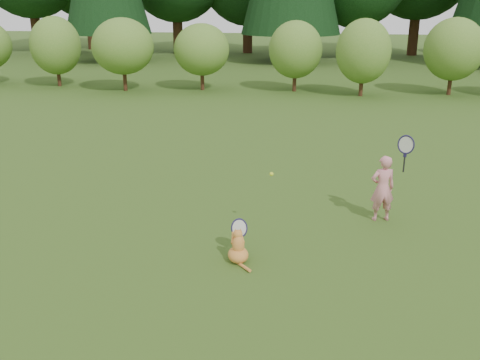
# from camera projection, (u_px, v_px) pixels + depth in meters

# --- Properties ---
(ground) EXTENTS (100.00, 100.00, 0.00)m
(ground) POSITION_uv_depth(u_px,v_px,m) (217.00, 245.00, 7.41)
(ground) COLOR #2C4914
(ground) RESTS_ON ground
(shrub_row) EXTENTS (28.00, 3.00, 2.80)m
(shrub_row) POSITION_uv_depth(u_px,v_px,m) (286.00, 54.00, 19.14)
(shrub_row) COLOR #467825
(shrub_row) RESTS_ON ground
(child) EXTENTS (0.59, 0.35, 1.55)m
(child) POSITION_uv_depth(u_px,v_px,m) (383.00, 187.00, 8.10)
(child) COLOR #D47F86
(child) RESTS_ON ground
(cat) EXTENTS (0.41, 0.67, 0.61)m
(cat) POSITION_uv_depth(u_px,v_px,m) (238.00, 245.00, 6.90)
(cat) COLOR #C57A25
(cat) RESTS_ON ground
(tennis_ball) EXTENTS (0.06, 0.06, 0.06)m
(tennis_ball) POSITION_uv_depth(u_px,v_px,m) (272.00, 174.00, 7.52)
(tennis_ball) COLOR #B5C517
(tennis_ball) RESTS_ON ground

